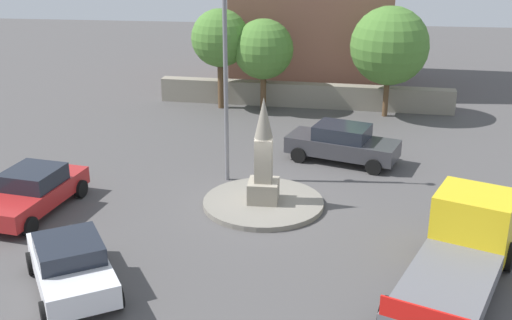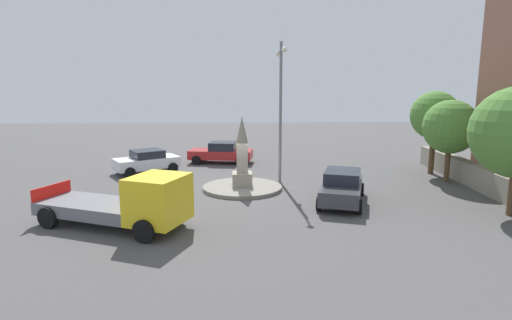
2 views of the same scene
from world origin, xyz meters
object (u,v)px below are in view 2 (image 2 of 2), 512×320
Objects in this scene: car_red_passing at (221,152)px; car_white_near_island at (147,161)px; tree_near_wall at (435,116)px; streetlamp at (281,99)px; tree_far_corner at (450,127)px; car_dark_grey_approaching at (342,186)px; monument at (242,158)px; truck_yellow_far_side at (130,203)px.

car_white_near_island is at bearing -55.46° from car_red_passing.
car_white_near_island is 0.83× the size of tree_near_wall.
streetlamp is 9.68m from tree_far_corner.
car_dark_grey_approaching is 1.12× the size of car_white_near_island.
streetlamp is at bearing 126.62° from monument.
monument is 0.87× the size of car_white_near_island.
car_red_passing is at bearing 124.54° from car_white_near_island.
tree_far_corner is (0.38, 9.55, -1.55)m from streetlamp.
truck_yellow_far_side is 18.91m from tree_near_wall.
truck_yellow_far_side is at bearing 8.57° from car_white_near_island.
tree_far_corner is (6.46, 13.10, 2.40)m from car_red_passing.
tree_near_wall is 1.09× the size of tree_far_corner.
car_red_passing is 5.55m from car_white_near_island.
tree_near_wall is at bearing 72.22° from car_red_passing.
car_dark_grey_approaching is at bearing 29.65° from streetlamp.
truck_yellow_far_side is (5.87, -4.38, -0.68)m from monument.
car_dark_grey_approaching is (4.35, 2.48, -3.92)m from streetlamp.
car_white_near_island is 0.91× the size of tree_far_corner.
streetlamp is 1.52× the size of tree_near_wall.
monument is at bearing 143.26° from truck_yellow_far_side.
car_dark_grey_approaching is at bearing 109.12° from truck_yellow_far_side.
monument is 7.87m from car_red_passing.
monument is 0.78× the size of car_dark_grey_approaching.
car_red_passing is at bearing -169.81° from monument.
monument is 0.48× the size of streetlamp.
car_dark_grey_approaching reaches higher than car_red_passing.
tree_near_wall reaches higher than truck_yellow_far_side.
streetlamp is 6.36m from car_dark_grey_approaching.
truck_yellow_far_side is at bearing -66.20° from tree_far_corner.
car_red_passing reaches higher than car_white_near_island.
monument is at bearing -53.38° from streetlamp.
monument is 11.87m from tree_far_corner.
car_red_passing is 0.73× the size of truck_yellow_far_side.
car_dark_grey_approaching is at bearing -49.38° from tree_near_wall.
tree_far_corner is (2.22, -0.14, -0.48)m from tree_near_wall.
streetlamp is 10.61m from truck_yellow_far_side.
streetlamp is at bearing 30.27° from car_red_passing.
truck_yellow_far_side is 1.37× the size of tree_far_corner.
car_white_near_island is 18.14m from tree_far_corner.
streetlamp is at bearing 70.11° from car_white_near_island.
truck_yellow_far_side is (7.48, -6.55, -3.70)m from streetlamp.
car_white_near_island is at bearing -171.43° from truck_yellow_far_side.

